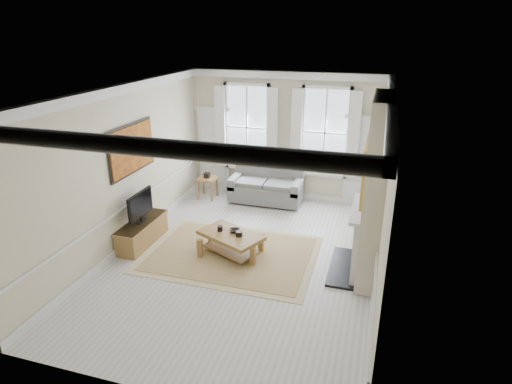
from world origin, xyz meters
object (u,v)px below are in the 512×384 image
(side_table, at_px, (207,181))
(coffee_table, at_px, (231,237))
(tv_stand, at_px, (142,232))
(sofa, at_px, (267,189))

(side_table, height_order, coffee_table, side_table)
(side_table, relative_size, coffee_table, 0.40)
(side_table, relative_size, tv_stand, 0.41)
(coffee_table, bearing_deg, tv_stand, -153.21)
(coffee_table, relative_size, tv_stand, 1.02)
(sofa, bearing_deg, tv_stand, -122.51)
(side_table, height_order, tv_stand, side_table)
(sofa, distance_m, tv_stand, 3.67)
(side_table, bearing_deg, sofa, 7.57)
(sofa, height_order, tv_stand, sofa)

